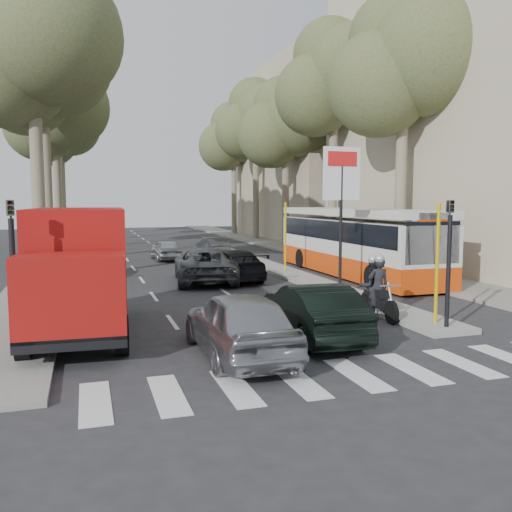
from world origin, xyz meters
The scene contains 31 objects.
ground centered at (0.00, 0.00, 0.00)m, with size 120.00×120.00×0.00m, color #28282B.
sidewalk_right centered at (8.60, 25.00, 0.06)m, with size 3.20×70.00×0.12m, color gray.
median_left centered at (-8.00, 28.00, 0.06)m, with size 2.40×64.00×0.12m, color gray.
traffic_island centered at (3.25, 11.00, 0.08)m, with size 1.50×26.00×0.16m, color gray.
building_near centered at (15.50, 12.00, 9.00)m, with size 11.00×18.00×18.00m, color #BDAB96.
building_far centered at (15.50, 34.00, 8.00)m, with size 11.00×20.00×16.00m, color #B7A88E.
billboard centered at (3.25, 5.00, 3.70)m, with size 1.50×12.10×5.60m.
traffic_light_island centered at (3.25, -1.50, 2.49)m, with size 0.16×0.41×3.60m.
traffic_light_left centered at (-7.60, -1.00, 2.49)m, with size 0.16×0.41×3.60m.
tree_l_a centered at (-7.87, 12.11, 10.38)m, with size 7.40×7.20×14.10m.
tree_l_b centered at (-7.97, 20.11, 11.07)m, with size 7.40×7.20×14.88m.
tree_l_c centered at (-7.77, 28.11, 10.04)m, with size 7.40×7.20×13.71m.
tree_l_d centered at (-7.87, 36.11, 11.76)m, with size 7.40×7.20×15.66m.
tree_l_e centered at (-7.97, 44.11, 10.73)m, with size 7.40×7.20×14.49m.
tree_r_a centered at (9.13, 10.11, 10.38)m, with size 7.40×7.20×14.10m.
tree_r_b centered at (9.23, 18.11, 11.42)m, with size 7.40×7.20×15.27m.
tree_r_c centered at (9.03, 26.11, 9.69)m, with size 7.40×7.20×13.32m.
tree_r_d centered at (9.13, 34.11, 11.07)m, with size 7.40×7.20×14.88m.
tree_r_e centered at (9.23, 42.11, 10.38)m, with size 7.40×7.20×14.10m.
silver_hatchback centered at (-2.77, -2.00, 0.78)m, with size 1.84×4.58×1.56m, color #9B9DA3.
dark_hatchback centered at (-0.49, -1.00, 0.73)m, with size 1.54×4.41×1.45m, color black.
queue_car_a centered at (-1.10, 9.53, 0.75)m, with size 2.50×5.43×1.51m, color #45484C.
queue_car_b centered at (0.16, 9.60, 0.70)m, with size 1.96×4.82×1.40m, color black.
queue_car_c centered at (-1.46, 18.91, 0.63)m, with size 1.48×3.67×1.25m, color #A3A7AB.
queue_car_d centered at (1.80, 20.73, 0.61)m, with size 1.29×3.71×1.22m, color #54565C.
queue_car_e centered at (-6.30, 12.97, 0.68)m, with size 1.90×4.68×1.36m, color black.
red_truck centered at (-6.29, 1.28, 1.78)m, with size 2.68×6.42×3.37m.
city_bus centered at (6.20, 9.43, 1.70)m, with size 2.73×12.26×3.23m.
motorcycle centered at (2.41, 0.88, 0.90)m, with size 0.86×2.33×1.98m.
pedestrian_near centered at (8.63, 9.45, 0.99)m, with size 1.02×0.50×1.74m, color #3D344E.
pedestrian_far centered at (7.35, 9.24, 0.91)m, with size 1.02×0.45×1.58m, color #6D6351.
Camera 1 is at (-6.07, -13.75, 3.58)m, focal length 38.00 mm.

